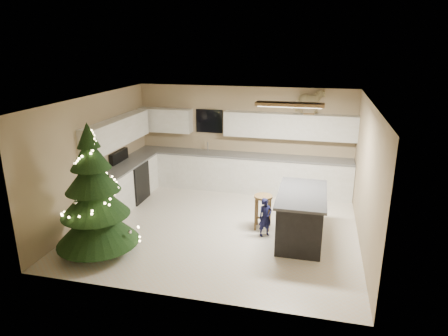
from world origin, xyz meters
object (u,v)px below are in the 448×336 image
(island, at_px, (301,216))
(bar_stool, at_px, (263,204))
(christmas_tree, at_px, (95,202))
(rocking_horse, at_px, (310,101))
(toddler, at_px, (265,217))

(island, distance_m, bar_stool, 0.82)
(christmas_tree, xyz_separation_m, rocking_horse, (3.45, 3.90, 1.33))
(bar_stool, relative_size, christmas_tree, 0.30)
(toddler, bearing_deg, christmas_tree, 169.16)
(toddler, relative_size, rocking_horse, 1.07)
(rocking_horse, bearing_deg, christmas_tree, 127.84)
(island, relative_size, toddler, 2.20)
(bar_stool, xyz_separation_m, rocking_horse, (0.73, 2.22, 1.77))
(bar_stool, relative_size, toddler, 0.92)
(island, xyz_separation_m, rocking_horse, (-0.04, 2.51, 1.83))
(rocking_horse, bearing_deg, toddler, 155.13)
(island, xyz_separation_m, toddler, (-0.68, -0.02, -0.09))
(christmas_tree, bearing_deg, island, 21.68)
(rocking_horse, bearing_deg, bar_stool, 151.11)
(bar_stool, height_order, christmas_tree, christmas_tree)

